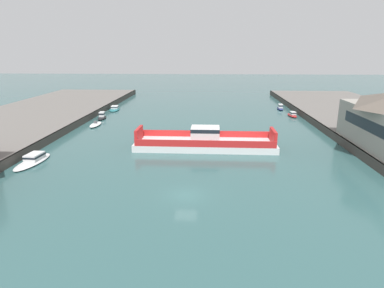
# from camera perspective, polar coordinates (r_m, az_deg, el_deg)

# --- Properties ---
(ground_plane) EXTENTS (400.00, 400.00, 0.00)m
(ground_plane) POSITION_cam_1_polar(r_m,az_deg,el_deg) (37.62, -1.08, -8.80)
(ground_plane) COLOR #335B5B
(chain_ferry) EXTENTS (23.25, 6.89, 3.59)m
(chain_ferry) POSITION_cam_1_polar(r_m,az_deg,el_deg) (54.92, 2.28, 0.38)
(chain_ferry) COLOR silver
(chain_ferry) RESTS_ON ground
(moored_boat_near_left) EXTENTS (1.96, 5.82, 1.05)m
(moored_boat_near_left) POSITION_cam_1_polar(r_m,az_deg,el_deg) (74.58, -16.27, 3.25)
(moored_boat_near_left) COLOR white
(moored_boat_near_left) RESTS_ON ground
(moored_boat_near_right) EXTENTS (3.17, 8.36, 1.24)m
(moored_boat_near_right) POSITION_cam_1_polar(r_m,az_deg,el_deg) (53.24, -25.65, -2.40)
(moored_boat_near_right) COLOR white
(moored_boat_near_right) RESTS_ON ground
(moored_boat_mid_left) EXTENTS (3.43, 7.46, 1.08)m
(moored_boat_mid_left) POSITION_cam_1_polar(r_m,az_deg,el_deg) (93.56, -13.18, 5.98)
(moored_boat_mid_left) COLOR #237075
(moored_boat_mid_left) RESTS_ON ground
(moored_boat_mid_right) EXTENTS (1.91, 5.49, 1.53)m
(moored_boat_mid_right) POSITION_cam_1_polar(r_m,az_deg,el_deg) (95.05, 14.96, 6.12)
(moored_boat_mid_right) COLOR navy
(moored_boat_mid_right) RESTS_ON ground
(moored_boat_far_left) EXTENTS (2.07, 5.07, 1.63)m
(moored_boat_far_left) POSITION_cam_1_polar(r_m,az_deg,el_deg) (81.90, -15.24, 4.64)
(moored_boat_far_left) COLOR black
(moored_boat_far_left) RESTS_ON ground
(moored_boat_far_right) EXTENTS (2.06, 5.24, 1.27)m
(moored_boat_far_right) POSITION_cam_1_polar(r_m,az_deg,el_deg) (85.48, 16.91, 4.86)
(moored_boat_far_right) COLOR red
(moored_boat_far_right) RESTS_ON ground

